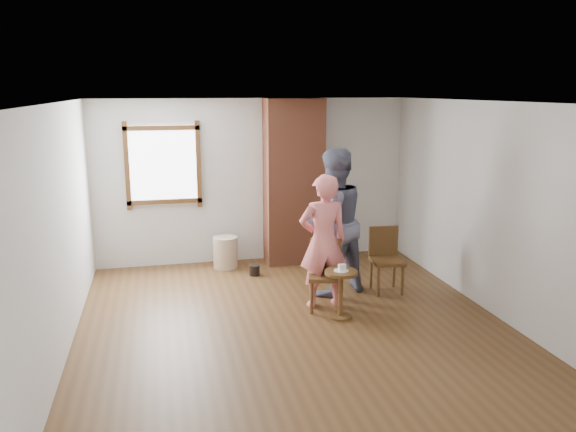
# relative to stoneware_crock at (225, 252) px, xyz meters

# --- Properties ---
(ground) EXTENTS (5.50, 5.50, 0.00)m
(ground) POSITION_rel_stoneware_crock_xyz_m (0.52, -2.40, -0.25)
(ground) COLOR brown
(ground) RESTS_ON ground
(room_shell) EXTENTS (5.04, 5.52, 2.62)m
(room_shell) POSITION_rel_stoneware_crock_xyz_m (0.46, -1.79, 1.56)
(room_shell) COLOR silver
(room_shell) RESTS_ON ground
(brick_chimney) EXTENTS (0.90, 0.50, 2.60)m
(brick_chimney) POSITION_rel_stoneware_crock_xyz_m (1.12, 0.10, 1.05)
(brick_chimney) COLOR #A7593B
(brick_chimney) RESTS_ON ground
(stoneware_crock) EXTENTS (0.48, 0.48, 0.49)m
(stoneware_crock) POSITION_rel_stoneware_crock_xyz_m (0.00, 0.00, 0.00)
(stoneware_crock) COLOR #C8B290
(stoneware_crock) RESTS_ON ground
(dark_pot) EXTENTS (0.17, 0.17, 0.16)m
(dark_pot) POSITION_rel_stoneware_crock_xyz_m (0.38, -0.48, -0.17)
(dark_pot) COLOR black
(dark_pot) RESTS_ON ground
(dining_chair_left) EXTENTS (0.51, 0.51, 0.88)m
(dining_chair_left) POSITION_rel_stoneware_crock_xyz_m (1.05, -1.92, 0.25)
(dining_chair_left) COLOR brown
(dining_chair_left) RESTS_ON ground
(dining_chair_right) EXTENTS (0.44, 0.44, 0.89)m
(dining_chair_right) POSITION_rel_stoneware_crock_xyz_m (2.03, -1.51, 0.25)
(dining_chair_right) COLOR brown
(dining_chair_right) RESTS_ON ground
(side_table) EXTENTS (0.40, 0.40, 0.60)m
(side_table) POSITION_rel_stoneware_crock_xyz_m (1.13, -2.29, 0.16)
(side_table) COLOR brown
(side_table) RESTS_ON ground
(cake_plate) EXTENTS (0.18, 0.18, 0.01)m
(cake_plate) POSITION_rel_stoneware_crock_xyz_m (1.13, -2.29, 0.36)
(cake_plate) COLOR white
(cake_plate) RESTS_ON side_table
(cake_slice) EXTENTS (0.08, 0.07, 0.06)m
(cake_slice) POSITION_rel_stoneware_crock_xyz_m (1.14, -2.29, 0.39)
(cake_slice) COLOR white
(cake_slice) RESTS_ON cake_plate
(man) EXTENTS (1.17, 1.05, 1.99)m
(man) POSITION_rel_stoneware_crock_xyz_m (1.28, -1.45, 0.75)
(man) COLOR #131835
(man) RESTS_ON ground
(person_pink) EXTENTS (0.63, 0.42, 1.72)m
(person_pink) POSITION_rel_stoneware_crock_xyz_m (1.03, -1.87, 0.61)
(person_pink) COLOR #F97C7C
(person_pink) RESTS_ON ground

